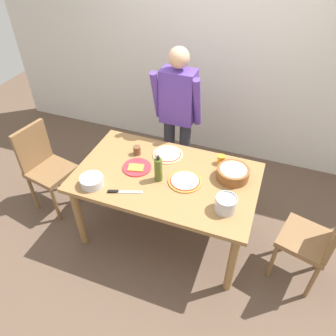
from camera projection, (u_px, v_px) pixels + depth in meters
ground at (166, 231)px, 3.36m from camera, size 8.00×8.00×0.00m
wall_back at (216, 51)px, 3.66m from camera, size 5.60×0.10×2.60m
dining_table at (166, 183)px, 2.92m from camera, size 1.60×0.96×0.76m
person_cook at (178, 113)px, 3.33m from camera, size 0.49×0.25×1.62m
chair_wooden_left at (45, 164)px, 3.33m from camera, size 0.47×0.47×0.95m
chair_wooden_right at (317, 239)px, 2.61m from camera, size 0.49×0.49×0.95m
pizza_raw_on_board at (168, 154)px, 3.09m from camera, size 0.29×0.29×0.02m
pizza_cooked_on_tray at (185, 181)px, 2.80m from camera, size 0.29×0.29×0.02m
plate_with_slice at (137, 167)px, 2.94m from camera, size 0.26×0.26×0.02m
popcorn_bowl at (233, 173)px, 2.80m from camera, size 0.28×0.28×0.11m
mixing_bowl_steel at (92, 181)px, 2.75m from camera, size 0.20×0.20×0.08m
olive_oil_bottle at (158, 169)px, 2.76m from camera, size 0.07×0.07×0.26m
steel_pot at (226, 204)px, 2.52m from camera, size 0.17×0.17×0.13m
cup_orange at (221, 160)px, 2.97m from camera, size 0.07×0.07×0.08m
cup_small_brown at (137, 150)px, 3.08m from camera, size 0.07×0.07×0.08m
chef_knife at (121, 192)px, 2.70m from camera, size 0.28×0.12×0.02m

